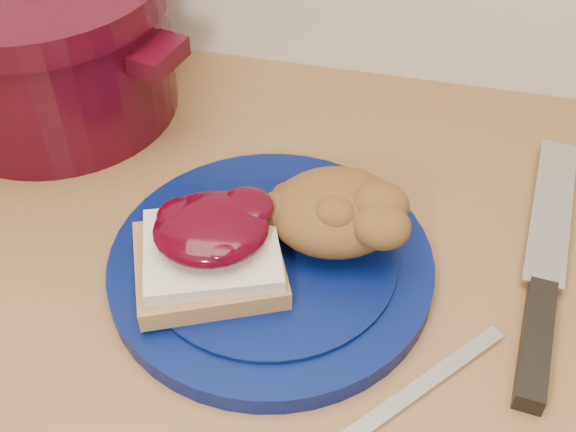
% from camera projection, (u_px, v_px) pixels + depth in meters
% --- Properties ---
extents(plate, '(0.34, 0.34, 0.02)m').
position_uv_depth(plate, '(271.00, 265.00, 0.61)').
color(plate, '#040F44').
rests_on(plate, wood_countertop).
extents(sandwich, '(0.15, 0.14, 0.06)m').
position_uv_depth(sandwich, '(210.00, 248.00, 0.57)').
color(sandwich, olive).
rests_on(sandwich, plate).
extents(stuffing_mound, '(0.14, 0.13, 0.06)m').
position_uv_depth(stuffing_mound, '(336.00, 211.00, 0.60)').
color(stuffing_mound, brown).
rests_on(stuffing_mound, plate).
extents(chef_knife, '(0.06, 0.31, 0.02)m').
position_uv_depth(chef_knife, '(541.00, 301.00, 0.58)').
color(chef_knife, black).
rests_on(chef_knife, wood_countertop).
extents(butter_knife, '(0.11, 0.13, 0.00)m').
position_uv_depth(butter_knife, '(423.00, 385.00, 0.53)').
color(butter_knife, silver).
rests_on(butter_knife, wood_countertop).
extents(dutch_oven, '(0.32, 0.32, 0.17)m').
position_uv_depth(dutch_oven, '(46.00, 43.00, 0.73)').
color(dutch_oven, '#380510').
rests_on(dutch_oven, wood_countertop).
extents(pepper_grinder, '(0.06, 0.06, 0.12)m').
position_uv_depth(pepper_grinder, '(14.00, 53.00, 0.75)').
color(pepper_grinder, black).
rests_on(pepper_grinder, wood_countertop).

